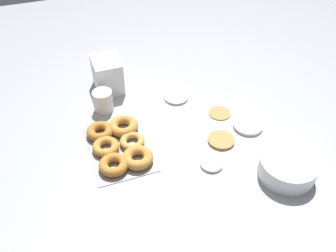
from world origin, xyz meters
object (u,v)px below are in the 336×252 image
at_px(pancake_1, 211,164).
at_px(donut_tray, 119,144).
at_px(pancake_3, 176,97).
at_px(paper_cup, 103,101).
at_px(pancake_4, 221,140).
at_px(pancake_0, 220,113).
at_px(batter_bowl, 287,168).
at_px(container_stack, 107,75).
at_px(pancake_2, 248,126).

xyz_separation_m(pancake_1, donut_tray, (-0.20, -0.29, 0.01)).
height_order(pancake_3, paper_cup, paper_cup).
bearing_deg(pancake_4, pancake_0, 155.84).
bearing_deg(paper_cup, pancake_0, 66.79).
xyz_separation_m(pancake_3, batter_bowl, (0.54, 0.20, 0.03)).
relative_size(pancake_0, pancake_3, 0.88).
distance_m(pancake_3, batter_bowl, 0.58).
bearing_deg(batter_bowl, container_stack, -147.13).
distance_m(pancake_4, paper_cup, 0.51).
relative_size(donut_tray, batter_bowl, 1.65).
bearing_deg(pancake_0, donut_tray, -82.76).
xyz_separation_m(donut_tray, batter_bowl, (0.32, 0.51, 0.02)).
bearing_deg(donut_tray, pancake_0, 97.24).
distance_m(pancake_1, pancake_4, 0.13).
height_order(pancake_2, container_stack, container_stack).
distance_m(pancake_0, donut_tray, 0.45).
relative_size(pancake_2, pancake_4, 1.14).
xyz_separation_m(pancake_1, batter_bowl, (0.13, 0.22, 0.03)).
xyz_separation_m(pancake_1, pancake_3, (-0.41, 0.02, -0.00)).
distance_m(pancake_2, pancake_4, 0.14).
relative_size(pancake_1, container_stack, 0.52).
distance_m(batter_bowl, paper_cup, 0.77).
height_order(batter_bowl, container_stack, container_stack).
xyz_separation_m(pancake_1, pancake_4, (-0.10, 0.09, 0.00)).
bearing_deg(pancake_0, pancake_4, -24.16).
relative_size(pancake_2, donut_tray, 0.37).
bearing_deg(batter_bowl, donut_tray, -122.37).
relative_size(batter_bowl, container_stack, 1.26).
bearing_deg(batter_bowl, pancake_1, -120.05).
xyz_separation_m(donut_tray, container_stack, (-0.39, 0.05, 0.05)).
bearing_deg(pancake_1, pancake_3, 176.98).
bearing_deg(pancake_2, donut_tray, -96.44).
height_order(batter_bowl, paper_cup, paper_cup).
bearing_deg(batter_bowl, pancake_0, -169.98).
xyz_separation_m(pancake_4, batter_bowl, (0.23, 0.14, 0.03)).
distance_m(pancake_2, pancake_3, 0.34).
height_order(pancake_0, donut_tray, donut_tray).
bearing_deg(pancake_0, container_stack, -130.32).
xyz_separation_m(pancake_0, donut_tray, (0.06, -0.44, 0.01)).
bearing_deg(pancake_0, pancake_1, -31.70).
xyz_separation_m(pancake_2, donut_tray, (-0.06, -0.51, 0.01)).
xyz_separation_m(pancake_3, container_stack, (-0.17, -0.26, 0.07)).
bearing_deg(paper_cup, pancake_4, 47.77).
distance_m(pancake_2, batter_bowl, 0.27).
relative_size(pancake_4, batter_bowl, 0.53).
relative_size(pancake_1, paper_cup, 0.89).
xyz_separation_m(pancake_0, pancake_3, (-0.16, -0.13, 0.00)).
bearing_deg(donut_tray, paper_cup, -178.91).
distance_m(pancake_1, container_stack, 0.64).
bearing_deg(donut_tray, pancake_2, 83.56).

